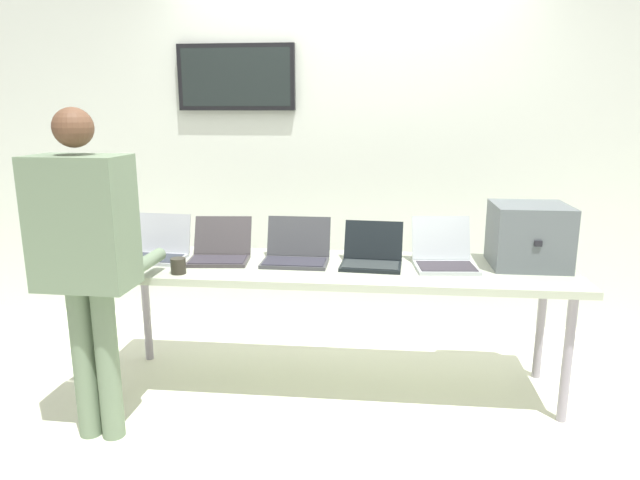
% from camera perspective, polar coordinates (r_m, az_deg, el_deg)
% --- Properties ---
extents(ground, '(8.00, 8.00, 0.04)m').
position_cam_1_polar(ground, '(3.46, 1.30, -14.84)').
color(ground, silver).
extents(back_wall, '(8.00, 0.11, 2.49)m').
position_cam_1_polar(back_wall, '(4.20, 2.45, 8.40)').
color(back_wall, silver).
rests_on(back_wall, ground).
extents(workbench, '(2.66, 0.70, 0.75)m').
position_cam_1_polar(workbench, '(3.19, 1.36, -3.46)').
color(workbench, '#A9B199').
rests_on(workbench, ground).
extents(equipment_box, '(0.40, 0.39, 0.35)m').
position_cam_1_polar(equipment_box, '(3.33, 20.35, 0.44)').
color(equipment_box, '#575F63').
rests_on(equipment_box, workbench).
extents(laptop_station_0, '(0.39, 0.32, 0.25)m').
position_cam_1_polar(laptop_station_0, '(3.45, -16.34, -0.82)').
color(laptop_station_0, '#B0B3BB').
rests_on(laptop_station_0, workbench).
extents(laptop_station_1, '(0.37, 0.37, 0.23)m').
position_cam_1_polar(laptop_station_1, '(3.33, -10.06, -1.08)').
color(laptop_station_1, '#3B3738').
rests_on(laptop_station_1, workbench).
extents(laptop_station_2, '(0.37, 0.32, 0.24)m').
position_cam_1_polar(laptop_station_2, '(3.23, -2.41, -1.25)').
color(laptop_station_2, '#3A3B3F').
rests_on(laptop_station_2, workbench).
extents(laptop_station_3, '(0.35, 0.33, 0.23)m').
position_cam_1_polar(laptop_station_3, '(3.18, 5.26, -1.60)').
color(laptop_station_3, black).
rests_on(laptop_station_3, workbench).
extents(laptop_station_4, '(0.36, 0.37, 0.26)m').
position_cam_1_polar(laptop_station_4, '(3.22, 12.42, -1.57)').
color(laptop_station_4, '#ADB5B7').
rests_on(laptop_station_4, workbench).
extents(person, '(0.45, 0.59, 1.61)m').
position_cam_1_polar(person, '(2.85, -22.59, -0.66)').
color(person, slate).
rests_on(person, ground).
extents(coffee_mug, '(0.08, 0.08, 0.08)m').
position_cam_1_polar(coffee_mug, '(3.10, -14.14, -2.55)').
color(coffee_mug, '#2C291F').
rests_on(coffee_mug, workbench).
extents(paper_sheet, '(0.25, 0.32, 0.00)m').
position_cam_1_polar(paper_sheet, '(3.39, -21.89, -2.49)').
color(paper_sheet, white).
rests_on(paper_sheet, workbench).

